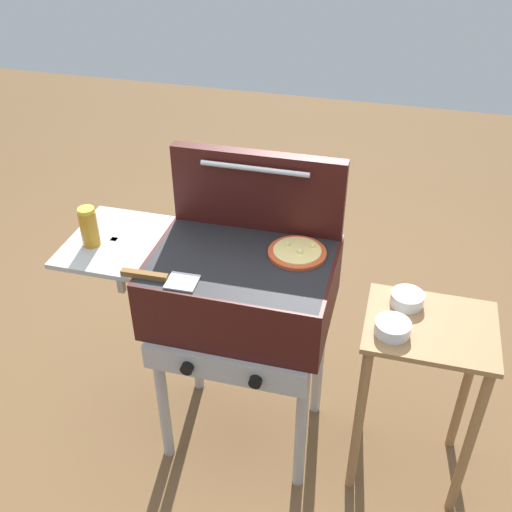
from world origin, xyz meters
TOP-DOWN VIEW (x-y plane):
  - ground_plane at (0.00, 0.00)m, footprint 8.00×8.00m
  - grill at (-0.01, -0.00)m, footprint 0.96×0.53m
  - grill_lid_open at (0.00, 0.21)m, footprint 0.63×0.08m
  - pizza_cheese at (0.18, 0.08)m, footprint 0.20×0.20m
  - sauce_jar at (-0.54, -0.05)m, footprint 0.06×0.06m
  - spatula at (-0.23, -0.18)m, footprint 0.26×0.09m
  - prep_table at (0.66, 0.00)m, footprint 0.44×0.36m
  - topping_bowl_near at (0.53, -0.08)m, footprint 0.12×0.12m
  - topping_bowl_far at (0.57, 0.09)m, footprint 0.12×0.12m

SIDE VIEW (x-z plane):
  - ground_plane at x=0.00m, z-range 0.00..0.00m
  - prep_table at x=0.66m, z-range 0.16..0.91m
  - grill at x=-0.01m, z-range 0.31..1.21m
  - topping_bowl_near at x=0.53m, z-range 0.75..0.79m
  - topping_bowl_far at x=0.57m, z-range 0.75..0.79m
  - spatula at x=-0.23m, z-range 0.90..0.92m
  - pizza_cheese at x=0.18m, z-range 0.89..0.93m
  - sauce_jar at x=-0.54m, z-range 0.90..1.05m
  - grill_lid_open at x=0.00m, z-range 0.90..1.20m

